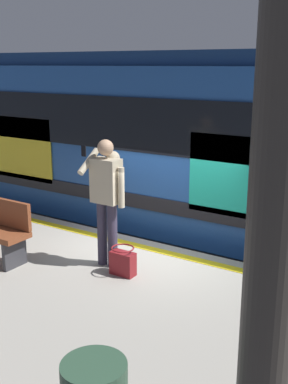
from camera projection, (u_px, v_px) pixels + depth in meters
The scene contains 9 objects.
ground_plane at pixel (158, 305), 7.94m from camera, with size 23.40×23.40×0.00m, color #3D3D3F.
platform at pixel (55, 345), 5.84m from camera, with size 15.32×4.83×1.11m, color #9E998E.
safety_line at pixel (148, 248), 7.40m from camera, with size 15.01×0.16×0.01m, color yellow.
track_rail_near at pixel (188, 277), 8.79m from camera, with size 19.91×0.08×0.16m, color slate.
track_rail_far at pixel (220, 252), 9.96m from camera, with size 19.91×0.08×0.16m, color slate.
train_carriage at pixel (156, 137), 9.34m from camera, with size 12.87×2.81×3.93m.
passenger at pixel (107, 192), 6.53m from camera, with size 0.57×0.55×1.80m.
handbag at pixel (123, 262), 6.44m from camera, with size 0.35×0.31×0.39m.
station_column at pixel (272, 301), 2.28m from camera, with size 0.29×0.29×3.36m, color #38332D.
Camera 1 is at (-3.71, 6.14, 3.89)m, focal length 44.55 mm.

